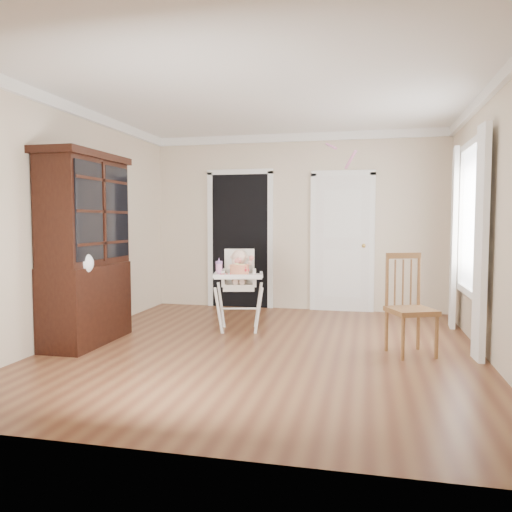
% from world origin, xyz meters
% --- Properties ---
extents(floor, '(5.00, 5.00, 0.00)m').
position_xyz_m(floor, '(0.00, 0.00, 0.00)').
color(floor, brown).
rests_on(floor, ground).
extents(ceiling, '(5.00, 5.00, 0.00)m').
position_xyz_m(ceiling, '(0.00, 0.00, 2.70)').
color(ceiling, white).
rests_on(ceiling, wall_back).
extents(wall_back, '(4.50, 0.00, 4.50)m').
position_xyz_m(wall_back, '(0.00, 2.50, 1.35)').
color(wall_back, beige).
rests_on(wall_back, floor).
extents(wall_left, '(0.00, 5.00, 5.00)m').
position_xyz_m(wall_left, '(-2.25, 0.00, 1.35)').
color(wall_left, beige).
rests_on(wall_left, floor).
extents(wall_right, '(0.00, 5.00, 5.00)m').
position_xyz_m(wall_right, '(2.25, 0.00, 1.35)').
color(wall_right, beige).
rests_on(wall_right, floor).
extents(crown_molding, '(4.50, 5.00, 0.12)m').
position_xyz_m(crown_molding, '(0.00, 0.00, 2.64)').
color(crown_molding, white).
rests_on(crown_molding, ceiling).
extents(doorway, '(1.06, 0.05, 2.22)m').
position_xyz_m(doorway, '(-0.90, 2.48, 1.11)').
color(doorway, black).
rests_on(doorway, wall_back).
extents(closet_door, '(0.96, 0.09, 2.13)m').
position_xyz_m(closet_door, '(0.70, 2.48, 1.02)').
color(closet_door, white).
rests_on(closet_door, wall_back).
extents(window_right, '(0.13, 1.84, 2.30)m').
position_xyz_m(window_right, '(2.18, 0.80, 1.29)').
color(window_right, white).
rests_on(window_right, wall_right).
extents(high_chair, '(0.73, 0.84, 1.04)m').
position_xyz_m(high_chair, '(-0.48, 0.81, 0.64)').
color(high_chair, white).
rests_on(high_chair, floor).
extents(baby, '(0.33, 0.24, 0.45)m').
position_xyz_m(baby, '(-0.49, 0.84, 0.78)').
color(baby, beige).
rests_on(baby, high_chair).
extents(cake, '(0.29, 0.29, 0.14)m').
position_xyz_m(cake, '(-0.41, 0.54, 0.79)').
color(cake, silver).
rests_on(cake, high_chair).
extents(sippy_cup, '(0.08, 0.08, 0.20)m').
position_xyz_m(sippy_cup, '(-0.70, 0.66, 0.80)').
color(sippy_cup, '#E68CC7').
rests_on(sippy_cup, high_chair).
extents(china_cabinet, '(0.56, 1.25, 2.12)m').
position_xyz_m(china_cabinet, '(-1.99, -0.19, 1.06)').
color(china_cabinet, black).
rests_on(china_cabinet, floor).
extents(dining_chair, '(0.56, 0.56, 1.04)m').
position_xyz_m(dining_chair, '(1.51, 0.11, 0.48)').
color(dining_chair, brown).
rests_on(dining_chair, floor).
extents(streamer, '(0.18, 0.47, 0.15)m').
position_xyz_m(streamer, '(0.61, 1.20, 2.31)').
color(streamer, pink).
rests_on(streamer, ceiling).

